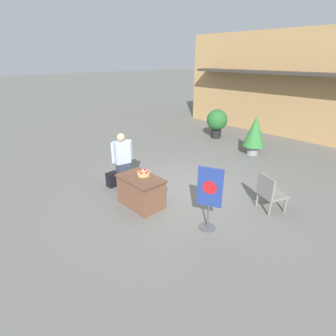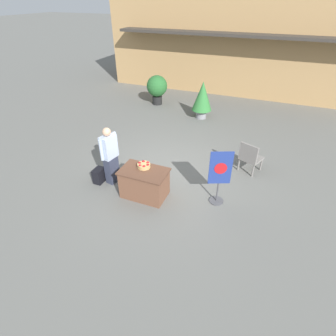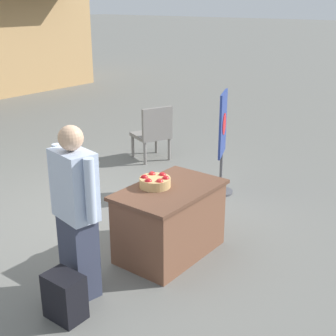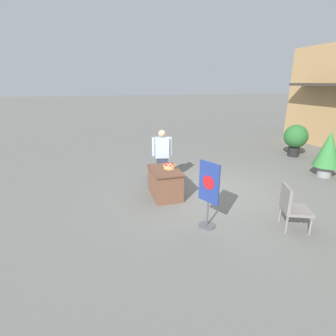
{
  "view_description": "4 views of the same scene",
  "coord_description": "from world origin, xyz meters",
  "px_view_note": "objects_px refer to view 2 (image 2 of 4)",
  "views": [
    {
      "loc": [
        4.66,
        -4.74,
        3.52
      ],
      "look_at": [
        0.1,
        -0.49,
        0.87
      ],
      "focal_mm": 28.0,
      "sensor_mm": 36.0,
      "label": 1
    },
    {
      "loc": [
        2.47,
        -5.96,
        4.43
      ],
      "look_at": [
        0.46,
        -1.0,
        0.84
      ],
      "focal_mm": 28.0,
      "sensor_mm": 36.0,
      "label": 2
    },
    {
      "loc": [
        -3.7,
        -3.99,
        2.63
      ],
      "look_at": [
        -0.01,
        -1.14,
        0.94
      ],
      "focal_mm": 50.0,
      "sensor_mm": 36.0,
      "label": 3
    },
    {
      "loc": [
        6.31,
        -2.98,
        2.98
      ],
      "look_at": [
        0.42,
        -1.3,
        0.98
      ],
      "focal_mm": 28.0,
      "sensor_mm": 36.0,
      "label": 4
    }
  ],
  "objects_px": {
    "display_table": "(144,183)",
    "apple_basket": "(144,165)",
    "backpack": "(99,175)",
    "person_visitor": "(110,156)",
    "patio_chair": "(250,156)",
    "potted_plant_far_left": "(202,98)",
    "poster_board": "(219,176)",
    "potted_plant_near_right": "(157,87)"
  },
  "relations": [
    {
      "from": "display_table",
      "to": "apple_basket",
      "type": "height_order",
      "value": "apple_basket"
    },
    {
      "from": "apple_basket",
      "to": "backpack",
      "type": "xyz_separation_m",
      "value": [
        -1.37,
        -0.1,
        -0.62
      ]
    },
    {
      "from": "apple_basket",
      "to": "person_visitor",
      "type": "distance_m",
      "value": 1.04
    },
    {
      "from": "patio_chair",
      "to": "potted_plant_far_left",
      "type": "bearing_deg",
      "value": 58.16
    },
    {
      "from": "poster_board",
      "to": "potted_plant_near_right",
      "type": "bearing_deg",
      "value": -167.28
    },
    {
      "from": "poster_board",
      "to": "potted_plant_far_left",
      "type": "relative_size",
      "value": 0.96
    },
    {
      "from": "potted_plant_far_left",
      "to": "patio_chair",
      "type": "bearing_deg",
      "value": -54.58
    },
    {
      "from": "apple_basket",
      "to": "display_table",
      "type": "bearing_deg",
      "value": -66.28
    },
    {
      "from": "display_table",
      "to": "person_visitor",
      "type": "distance_m",
      "value": 1.21
    },
    {
      "from": "poster_board",
      "to": "potted_plant_far_left",
      "type": "xyz_separation_m",
      "value": [
        -1.87,
        5.06,
        0.09
      ]
    },
    {
      "from": "patio_chair",
      "to": "potted_plant_far_left",
      "type": "height_order",
      "value": "potted_plant_far_left"
    },
    {
      "from": "poster_board",
      "to": "potted_plant_near_right",
      "type": "xyz_separation_m",
      "value": [
        -4.27,
        5.88,
        0.01
      ]
    },
    {
      "from": "person_visitor",
      "to": "patio_chair",
      "type": "relative_size",
      "value": 1.73
    },
    {
      "from": "display_table",
      "to": "patio_chair",
      "type": "xyz_separation_m",
      "value": [
        2.33,
        2.13,
        0.13
      ]
    },
    {
      "from": "apple_basket",
      "to": "backpack",
      "type": "bearing_deg",
      "value": -175.88
    },
    {
      "from": "person_visitor",
      "to": "potted_plant_near_right",
      "type": "bearing_deg",
      "value": 113.62
    },
    {
      "from": "apple_basket",
      "to": "poster_board",
      "type": "distance_m",
      "value": 1.88
    },
    {
      "from": "apple_basket",
      "to": "poster_board",
      "type": "bearing_deg",
      "value": 9.45
    },
    {
      "from": "poster_board",
      "to": "potted_plant_near_right",
      "type": "distance_m",
      "value": 7.27
    },
    {
      "from": "apple_basket",
      "to": "person_visitor",
      "type": "xyz_separation_m",
      "value": [
        -1.04,
        0.07,
        0.01
      ]
    },
    {
      "from": "apple_basket",
      "to": "potted_plant_far_left",
      "type": "height_order",
      "value": "potted_plant_far_left"
    },
    {
      "from": "patio_chair",
      "to": "display_table",
      "type": "bearing_deg",
      "value": 155.18
    },
    {
      "from": "display_table",
      "to": "potted_plant_far_left",
      "type": "xyz_separation_m",
      "value": [
        -0.08,
        5.51,
        0.49
      ]
    },
    {
      "from": "display_table",
      "to": "backpack",
      "type": "xyz_separation_m",
      "value": [
        -1.44,
        0.05,
        -0.18
      ]
    },
    {
      "from": "backpack",
      "to": "patio_chair",
      "type": "bearing_deg",
      "value": 28.95
    },
    {
      "from": "backpack",
      "to": "potted_plant_near_right",
      "type": "height_order",
      "value": "potted_plant_near_right"
    },
    {
      "from": "patio_chair",
      "to": "potted_plant_near_right",
      "type": "xyz_separation_m",
      "value": [
        -4.81,
        4.2,
        0.28
      ]
    },
    {
      "from": "poster_board",
      "to": "patio_chair",
      "type": "height_order",
      "value": "poster_board"
    },
    {
      "from": "potted_plant_far_left",
      "to": "potted_plant_near_right",
      "type": "relative_size",
      "value": 1.14
    },
    {
      "from": "person_visitor",
      "to": "backpack",
      "type": "distance_m",
      "value": 0.73
    },
    {
      "from": "display_table",
      "to": "person_visitor",
      "type": "height_order",
      "value": "person_visitor"
    },
    {
      "from": "patio_chair",
      "to": "potted_plant_near_right",
      "type": "bearing_deg",
      "value": 71.57
    },
    {
      "from": "poster_board",
      "to": "patio_chair",
      "type": "relative_size",
      "value": 1.54
    },
    {
      "from": "display_table",
      "to": "patio_chair",
      "type": "relative_size",
      "value": 1.25
    },
    {
      "from": "backpack",
      "to": "potted_plant_far_left",
      "type": "height_order",
      "value": "potted_plant_far_left"
    },
    {
      "from": "display_table",
      "to": "person_visitor",
      "type": "xyz_separation_m",
      "value": [
        -1.1,
        0.21,
        0.45
      ]
    },
    {
      "from": "display_table",
      "to": "poster_board",
      "type": "bearing_deg",
      "value": 14.23
    },
    {
      "from": "display_table",
      "to": "potted_plant_near_right",
      "type": "distance_m",
      "value": 6.81
    },
    {
      "from": "potted_plant_far_left",
      "to": "display_table",
      "type": "bearing_deg",
      "value": -89.2
    },
    {
      "from": "apple_basket",
      "to": "potted_plant_far_left",
      "type": "relative_size",
      "value": 0.22
    },
    {
      "from": "apple_basket",
      "to": "person_visitor",
      "type": "relative_size",
      "value": 0.2
    },
    {
      "from": "person_visitor",
      "to": "poster_board",
      "type": "relative_size",
      "value": 1.12
    }
  ]
}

